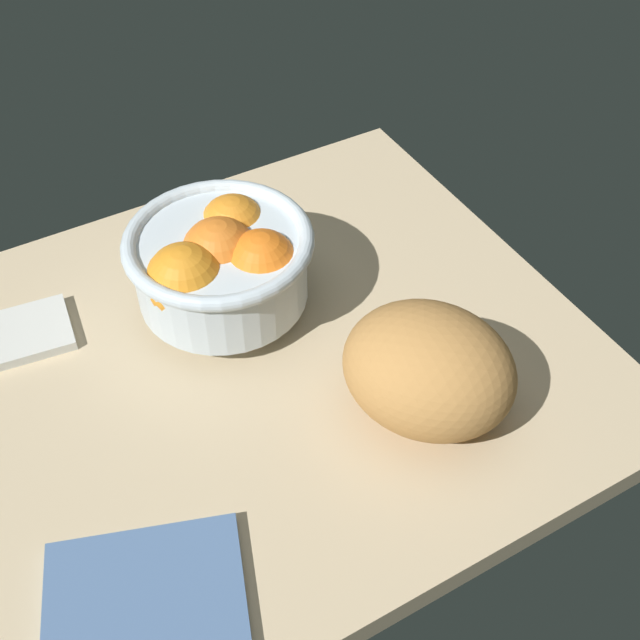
# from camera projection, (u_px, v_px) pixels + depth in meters

# --- Properties ---
(ground_plane) EXTENTS (0.66, 0.58, 0.03)m
(ground_plane) POSITION_uv_depth(u_px,v_px,m) (260.00, 366.00, 0.84)
(ground_plane) COLOR #C8B08A
(fruit_bowl) EXTENTS (0.19, 0.19, 0.11)m
(fruit_bowl) POSITION_uv_depth(u_px,v_px,m) (223.00, 261.00, 0.83)
(fruit_bowl) COLOR silver
(fruit_bowl) RESTS_ON ground
(bread_loaf) EXTENTS (0.20, 0.21, 0.11)m
(bread_loaf) POSITION_uv_depth(u_px,v_px,m) (428.00, 369.00, 0.74)
(bread_loaf) COLOR #BC8344
(bread_loaf) RESTS_ON ground
(napkin_folded) EXTENTS (0.19, 0.17, 0.01)m
(napkin_folded) POSITION_uv_depth(u_px,v_px,m) (145.00, 599.00, 0.64)
(napkin_folded) COLOR #4C6A97
(napkin_folded) RESTS_ON ground
(napkin_spare) EXTENTS (0.13, 0.09, 0.01)m
(napkin_spare) POSITION_uv_depth(u_px,v_px,m) (10.00, 337.00, 0.84)
(napkin_spare) COLOR silver
(napkin_spare) RESTS_ON ground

